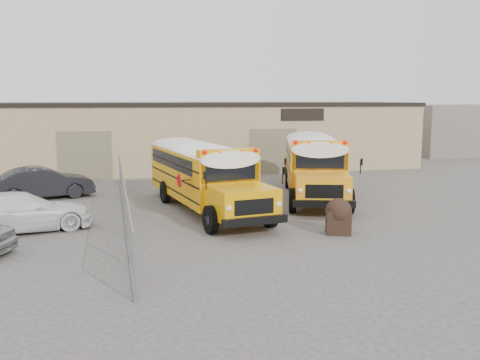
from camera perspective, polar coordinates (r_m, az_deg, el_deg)
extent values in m
plane|color=#45423F|center=(20.38, 5.25, -5.40)|extent=(120.00, 120.00, 0.00)
cube|color=tan|center=(39.32, -4.18, 4.72)|extent=(30.00, 10.00, 4.50)
cube|color=black|center=(39.23, -4.22, 8.07)|extent=(30.20, 10.20, 0.25)
cube|color=black|center=(35.91, 6.70, 6.95)|extent=(3.00, 0.08, 0.80)
cube|color=#68604A|center=(33.88, -16.21, 2.49)|extent=(3.20, 0.08, 3.00)
cube|color=#68604A|center=(35.42, 3.59, 3.07)|extent=(3.20, 0.08, 3.00)
cylinder|color=gray|center=(13.33, -11.23, -9.15)|extent=(0.07, 0.07, 1.80)
cylinder|color=gray|center=(16.21, -11.70, -5.95)|extent=(0.07, 0.07, 1.80)
cylinder|color=gray|center=(19.13, -12.02, -3.72)|extent=(0.07, 0.07, 1.80)
cylinder|color=gray|center=(22.07, -12.26, -2.08)|extent=(0.07, 0.07, 1.80)
cylinder|color=gray|center=(25.03, -12.44, -0.83)|extent=(0.07, 0.07, 1.80)
cylinder|color=gray|center=(27.99, -12.58, 0.15)|extent=(0.07, 0.07, 1.80)
cylinder|color=gray|center=(30.96, -12.69, 0.95)|extent=(0.07, 0.07, 1.80)
cylinder|color=gray|center=(21.93, -12.33, 0.18)|extent=(0.05, 18.00, 0.05)
cylinder|color=gray|center=(22.24, -12.19, -4.24)|extent=(0.05, 18.00, 0.05)
cube|color=gray|center=(22.07, -12.26, -2.08)|extent=(0.02, 18.00, 1.70)
cube|color=gray|center=(52.50, 21.92, 5.05)|extent=(10.00, 8.00, 4.40)
cube|color=#F09E03|center=(30.35, -8.02, 2.21)|extent=(3.75, 8.05, 2.09)
cube|color=#F09E03|center=(25.65, -5.13, 0.05)|extent=(2.57, 2.57, 1.17)
cube|color=black|center=(26.60, -5.91, 2.62)|extent=(2.07, 0.39, 0.76)
cube|color=white|center=(30.24, -8.06, 4.47)|extent=(3.76, 8.13, 0.41)
cube|color=#F09E03|center=(26.76, -6.08, 4.03)|extent=(2.55, 0.90, 0.37)
sphere|color=#E50705|center=(26.24, -8.18, 4.17)|extent=(0.20, 0.20, 0.20)
sphere|color=#E50705|center=(26.86, -3.75, 4.34)|extent=(0.20, 0.20, 0.20)
sphere|color=orange|center=(26.39, -6.94, 4.22)|extent=(0.20, 0.20, 0.20)
sphere|color=orange|center=(26.67, -4.95, 4.30)|extent=(0.20, 0.20, 0.20)
cube|color=black|center=(24.59, -4.27, -1.40)|extent=(2.50, 0.62, 0.29)
cube|color=black|center=(34.25, -9.67, 1.35)|extent=(2.50, 0.60, 0.29)
cube|color=black|center=(30.36, -8.01, 2.07)|extent=(3.76, 7.91, 0.06)
cube|color=black|center=(30.58, -8.19, 3.36)|extent=(3.58, 6.85, 0.63)
cylinder|color=black|center=(25.51, -7.79, -1.37)|extent=(0.45, 1.09, 1.06)
cylinder|color=black|center=(26.23, -2.67, -1.02)|extent=(0.45, 1.09, 1.06)
cylinder|color=black|center=(31.70, -10.81, 0.51)|extent=(0.45, 1.09, 1.06)
cylinder|color=black|center=(32.28, -6.60, 0.75)|extent=(0.45, 1.09, 1.06)
cylinder|color=#BF0505|center=(27.37, -10.11, 1.73)|extent=(0.12, 0.57, 0.57)
cube|color=#FFA016|center=(34.54, 7.01, 3.07)|extent=(4.82, 8.36, 2.14)
cube|color=#FFA016|center=(29.52, 7.60, 1.20)|extent=(2.87, 2.87, 1.20)
cube|color=black|center=(30.56, 7.49, 3.48)|extent=(2.07, 0.69, 0.78)
cube|color=white|center=(34.44, 7.04, 5.11)|extent=(4.85, 8.44, 0.42)
cube|color=#FFA016|center=(30.75, 7.48, 4.74)|extent=(2.60, 1.25, 0.38)
sphere|color=#E50705|center=(30.44, 5.45, 4.97)|extent=(0.21, 0.21, 0.21)
sphere|color=#E50705|center=(30.60, 9.57, 4.91)|extent=(0.21, 0.21, 0.21)
sphere|color=orange|center=(30.47, 6.58, 4.96)|extent=(0.21, 0.21, 0.21)
sphere|color=orange|center=(30.54, 8.44, 4.93)|extent=(0.21, 0.21, 0.21)
cube|color=black|center=(28.36, 7.76, -0.08)|extent=(2.52, 0.97, 0.29)
cube|color=black|center=(38.65, 6.61, 2.26)|extent=(2.51, 0.95, 0.29)
cube|color=black|center=(34.55, 7.00, 2.95)|extent=(4.82, 8.22, 0.06)
cube|color=black|center=(34.80, 6.99, 4.11)|extent=(4.49, 7.17, 0.65)
cylinder|color=black|center=(29.65, 5.17, 0.10)|extent=(0.60, 1.13, 1.09)
cylinder|color=black|center=(29.83, 9.95, 0.06)|extent=(0.60, 1.13, 1.09)
cylinder|color=black|center=(36.18, 4.85, 1.65)|extent=(0.60, 1.13, 1.09)
cylinder|color=black|center=(36.33, 8.78, 1.61)|extent=(0.60, 1.13, 1.09)
cube|color=black|center=(20.09, 10.44, -4.42)|extent=(1.09, 1.04, 0.89)
sphere|color=black|center=(20.00, 10.47, -3.31)|extent=(0.97, 0.97, 0.97)
imported|color=silver|center=(21.67, -22.28, -3.17)|extent=(5.44, 3.20, 1.48)
imported|color=black|center=(28.31, -20.30, -0.29)|extent=(5.12, 2.95, 1.59)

